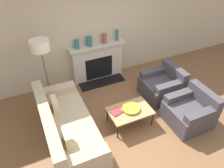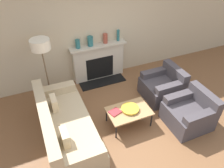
{
  "view_description": "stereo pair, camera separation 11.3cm",
  "coord_description": "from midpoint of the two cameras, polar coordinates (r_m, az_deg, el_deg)",
  "views": [
    {
      "loc": [
        -1.97,
        -2.56,
        3.59
      ],
      "look_at": [
        -0.22,
        1.26,
        0.45
      ],
      "focal_mm": 35.0,
      "sensor_mm": 36.0,
      "label": 1
    },
    {
      "loc": [
        -1.87,
        -2.61,
        3.59
      ],
      "look_at": [
        -0.22,
        1.26,
        0.45
      ],
      "focal_mm": 35.0,
      "sensor_mm": 36.0,
      "label": 2
    }
  ],
  "objects": [
    {
      "name": "couch",
      "position": [
        4.54,
        -11.57,
        -10.79
      ],
      "size": [
        0.94,
        2.18,
        0.82
      ],
      "rotation": [
        0.0,
        0.0,
        1.57
      ],
      "color": "tan",
      "rests_on": "ground_plane"
    },
    {
      "name": "mantel_vase_center_right",
      "position": [
        5.78,
        -1.17,
        11.82
      ],
      "size": [
        0.12,
        0.12,
        0.25
      ],
      "color": "brown",
      "rests_on": "fireplace"
    },
    {
      "name": "floor_lamp",
      "position": [
        4.92,
        -17.35,
        8.53
      ],
      "size": [
        0.42,
        0.42,
        1.63
      ],
      "color": "brown",
      "rests_on": "ground_plane"
    },
    {
      "name": "fireplace",
      "position": [
        6.0,
        -2.93,
        5.75
      ],
      "size": [
        1.52,
        0.59,
        1.03
      ],
      "color": "beige",
      "rests_on": "ground_plane"
    },
    {
      "name": "book",
      "position": [
        4.59,
        1.49,
        -7.34
      ],
      "size": [
        0.28,
        0.25,
        0.02
      ],
      "rotation": [
        0.0,
        0.0,
        0.3
      ],
      "color": "#9E2D33",
      "rests_on": "coffee_table"
    },
    {
      "name": "armchair_far",
      "position": [
        5.58,
        13.71,
        -0.6
      ],
      "size": [
        0.88,
        0.85,
        0.78
      ],
      "rotation": [
        0.0,
        0.0,
        -1.57
      ],
      "color": "#423D42",
      "rests_on": "ground_plane"
    },
    {
      "name": "wall_back",
      "position": [
        5.76,
        -1.94,
        14.95
      ],
      "size": [
        18.0,
        0.06,
        2.9
      ],
      "color": "#BCAD8E",
      "rests_on": "ground_plane"
    },
    {
      "name": "mantel_vase_right",
      "position": [
        5.9,
        2.17,
        12.59
      ],
      "size": [
        0.08,
        0.08,
        0.3
      ],
      "color": "#28666B",
      "rests_on": "fireplace"
    },
    {
      "name": "mantel_vase_left",
      "position": [
        5.58,
        -8.36,
        10.31
      ],
      "size": [
        0.12,
        0.12,
        0.23
      ],
      "color": "#28666B",
      "rests_on": "fireplace"
    },
    {
      "name": "coffee_table",
      "position": [
        4.68,
        5.15,
        -7.19
      ],
      "size": [
        0.91,
        0.6,
        0.38
      ],
      "color": "tan",
      "rests_on": "ground_plane"
    },
    {
      "name": "armchair_near",
      "position": [
        5.01,
        20.24,
        -7.1
      ],
      "size": [
        0.88,
        0.85,
        0.78
      ],
      "rotation": [
        0.0,
        0.0,
        -1.57
      ],
      "color": "#423D42",
      "rests_on": "ground_plane"
    },
    {
      "name": "mantel_vase_center_left",
      "position": [
        5.65,
        -5.11,
        11.09
      ],
      "size": [
        0.14,
        0.14,
        0.25
      ],
      "color": "#28666B",
      "rests_on": "fireplace"
    },
    {
      "name": "bowl",
      "position": [
        4.66,
        5.46,
        -6.43
      ],
      "size": [
        0.38,
        0.38,
        0.05
      ],
      "color": "gold",
      "rests_on": "coffee_table"
    },
    {
      "name": "ground_plane",
      "position": [
        4.82,
        9.21,
        -11.98
      ],
      "size": [
        18.0,
        18.0,
        0.0
      ],
      "primitive_type": "plane",
      "color": "brown"
    }
  ]
}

